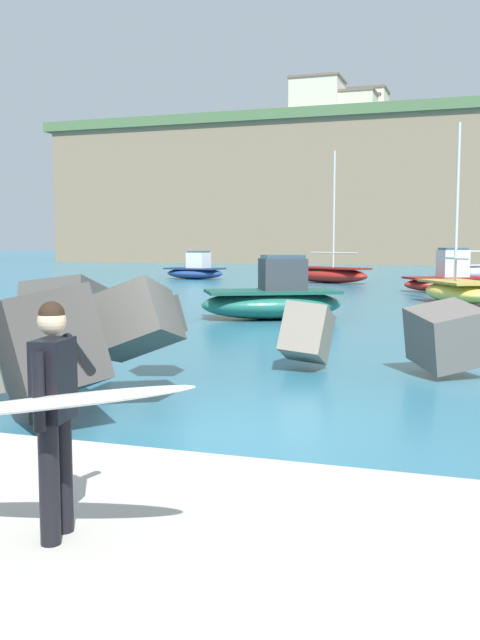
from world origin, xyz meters
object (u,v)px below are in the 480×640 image
at_px(station_building_east, 353,109).
at_px(station_building_annex, 317,103).
at_px(boat_far_left, 274,298).
at_px(boat_far_right, 479,271).
at_px(surfer_with_board, 52,405).
at_px(station_building_west, 364,115).
at_px(boat_far_centre, 195,270).
at_px(boat_mid_left, 448,279).
at_px(station_building_central, 365,112).
at_px(boat_mid_right, 328,274).
at_px(boat_near_right, 458,290).

distance_m(station_building_east, station_building_annex, 4.83).
distance_m(boat_far_left, boat_far_right, 30.09).
xyz_separation_m(surfer_with_board, station_building_annex, (-18.68, 92.71, 19.81)).
bearing_deg(surfer_with_board, station_building_east, 98.55).
bearing_deg(station_building_west, boat_far_right, -72.77).
bearing_deg(station_building_west, station_building_annex, -127.84).
relative_size(boat_far_centre, station_building_west, 0.88).
xyz_separation_m(boat_mid_left, station_building_east, (-15.25, 59.49, 19.42)).
bearing_deg(station_building_central, station_building_east, -94.22).
relative_size(boat_mid_right, boat_far_right, 0.97).
bearing_deg(boat_mid_right, station_building_east, 98.36).
xyz_separation_m(boat_far_right, station_building_annex, (-21.42, 45.31, 20.50)).
bearing_deg(station_building_east, boat_near_right, -76.55).
distance_m(boat_far_left, station_building_annex, 78.99).
bearing_deg(station_building_central, boat_far_left, -83.08).
bearing_deg(boat_far_left, station_building_annex, 101.53).
relative_size(boat_mid_right, boat_far_left, 1.59).
bearing_deg(boat_near_right, station_building_annex, 107.25).
bearing_deg(boat_near_right, surfer_with_board, -94.43).
relative_size(surfer_with_board, station_building_east, 0.34).
height_order(boat_near_right, boat_far_right, boat_far_right).
relative_size(surfer_with_board, boat_far_right, 0.26).
relative_size(surfer_with_board, boat_far_centre, 0.47).
bearing_deg(boat_far_centre, surfer_with_board, -69.30).
xyz_separation_m(boat_far_centre, station_building_central, (2.27, 58.67, 20.33)).
bearing_deg(boat_near_right, station_building_west, 101.87).
xyz_separation_m(boat_mid_right, station_building_central, (-7.26, 60.39, 20.37)).
relative_size(surfer_with_board, boat_far_left, 0.42).
height_order(surfer_with_board, station_building_east, station_building_east).
xyz_separation_m(boat_mid_left, station_building_annex, (-19.97, 59.35, 20.43)).
bearing_deg(station_building_east, boat_far_left, -82.00).
distance_m(boat_mid_left, station_building_annex, 65.87).
distance_m(boat_near_right, station_building_east, 71.40).
xyz_separation_m(boat_near_right, station_building_central, (-15.44, 74.12, 20.39)).
height_order(boat_mid_right, boat_far_left, boat_mid_right).
distance_m(boat_far_right, station_building_annex, 54.15).
distance_m(boat_far_right, station_building_east, 52.20).
height_order(boat_mid_left, boat_mid_right, boat_mid_right).
bearing_deg(boat_mid_left, boat_near_right, -84.32).
bearing_deg(boat_mid_left, boat_mid_right, 139.21).
relative_size(boat_far_centre, station_building_central, 0.73).
bearing_deg(station_building_central, boat_near_right, -78.24).
bearing_deg(surfer_with_board, station_building_annex, 101.39).
bearing_deg(station_building_annex, surfer_with_board, -78.61).
height_order(boat_mid_right, boat_far_centre, boat_mid_right).
bearing_deg(boat_mid_left, boat_far_right, 84.11).
bearing_deg(boat_far_left, boat_mid_left, 72.94).
height_order(boat_far_left, boat_far_right, boat_far_right).
relative_size(boat_near_right, station_building_annex, 1.07).
distance_m(boat_far_centre, boat_far_right, 19.35).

